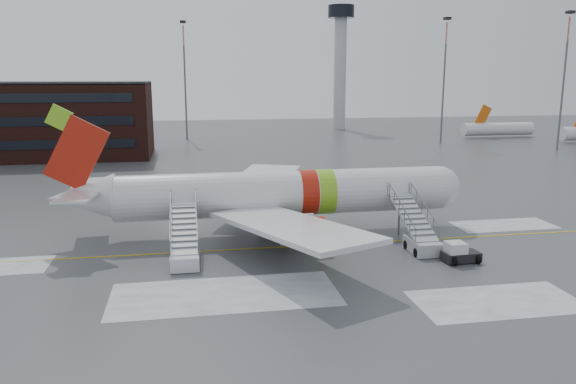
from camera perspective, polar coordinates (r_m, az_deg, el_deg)
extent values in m
plane|color=#494C4F|center=(45.58, 0.30, -5.20)|extent=(260.00, 260.00, 0.00)
cylinder|color=silver|center=(47.63, -0.43, -0.11)|extent=(28.00, 3.80, 3.80)
sphere|color=silver|center=(51.83, 15.01, 0.46)|extent=(3.80, 3.80, 3.80)
cube|color=black|center=(52.19, 16.08, 1.04)|extent=(1.09, 1.60, 0.97)
cone|color=silver|center=(47.68, -20.24, -0.52)|extent=(5.20, 3.72, 3.72)
cube|color=#AD1C0D|center=(47.12, -20.67, 3.69)|extent=(5.27, 0.30, 6.09)
cube|color=#81C51F|center=(47.06, -22.24, 7.00)|extent=(2.16, 0.26, 2.16)
cube|color=silver|center=(50.04, -19.57, 0.84)|extent=(3.07, 4.85, 0.18)
cube|color=silver|center=(45.01, -20.60, -0.40)|extent=(3.07, 4.85, 0.18)
cube|color=silver|center=(55.85, -2.92, 1.02)|extent=(10.72, 15.97, 1.13)
cube|color=silver|center=(39.46, 0.24, -3.51)|extent=(10.72, 15.97, 1.13)
cylinder|color=silver|center=(53.14, -0.84, -1.01)|extent=(3.40, 2.10, 2.10)
cylinder|color=silver|center=(43.22, 1.41, -4.01)|extent=(3.40, 2.10, 2.10)
cylinder|color=#595B60|center=(51.58, 12.84, -2.44)|extent=(0.20, 0.20, 1.80)
cylinder|color=black|center=(51.69, 12.82, -2.93)|extent=(0.90, 0.56, 0.90)
cylinder|color=black|center=(50.56, -1.44, -2.96)|extent=(0.90, 0.56, 0.90)
cylinder|color=black|center=(45.99, -0.53, -4.46)|extent=(0.90, 0.56, 0.90)
cube|color=#A7AAAE|center=(44.26, 13.52, -5.31)|extent=(2.00, 3.20, 1.00)
cube|color=#A7AAAE|center=(45.67, 12.57, -2.56)|extent=(1.90, 5.87, 2.52)
cube|color=#A7AAAE|center=(48.38, 11.14, -0.26)|extent=(1.90, 1.40, 0.15)
cylinder|color=#595B60|center=(48.40, 11.23, -2.33)|extent=(0.16, 0.16, 3.40)
cylinder|color=black|center=(43.10, 12.94, -6.03)|extent=(0.25, 0.70, 0.70)
cylinder|color=black|center=(45.55, 14.05, -5.11)|extent=(0.25, 0.70, 0.70)
cube|color=silver|center=(40.69, -10.45, -6.70)|extent=(2.00, 3.20, 1.00)
cube|color=silver|center=(42.22, -10.54, -3.64)|extent=(1.90, 5.87, 2.52)
cube|color=silver|center=(45.14, -10.58, -1.11)|extent=(1.90, 1.40, 0.15)
cylinder|color=#595B60|center=(45.15, -10.50, -3.32)|extent=(0.16, 0.16, 3.40)
cylinder|color=black|center=(39.83, -11.75, -7.46)|extent=(0.25, 0.70, 0.70)
cylinder|color=black|center=(41.70, -9.20, -6.48)|extent=(0.25, 0.70, 0.70)
cube|color=black|center=(42.87, 17.16, -6.26)|extent=(2.69, 1.53, 0.66)
cube|color=silver|center=(42.45, 16.66, -5.48)|extent=(1.38, 1.38, 0.84)
cube|color=black|center=(42.36, 16.69, -5.05)|extent=(1.18, 1.27, 0.14)
cylinder|color=black|center=(41.91, 16.48, -6.76)|extent=(0.31, 0.67, 0.66)
cylinder|color=black|center=(42.84, 18.68, -6.50)|extent=(0.31, 0.67, 0.66)
cylinder|color=black|center=(42.99, 15.63, -6.24)|extent=(0.31, 0.67, 0.66)
cylinder|color=black|center=(43.90, 17.79, -6.00)|extent=(0.31, 0.67, 0.66)
cylinder|color=#B2B5BA|center=(142.99, 5.30, 12.00)|extent=(3.00, 3.00, 28.00)
cylinder|color=black|center=(143.80, 5.42, 17.78)|extent=(6.40, 6.40, 3.00)
cylinder|color=#595B60|center=(116.21, 15.48, 9.52)|extent=(0.36, 0.36, 19.20)
cylinder|color=#CC7272|center=(116.42, 15.80, 15.19)|extent=(0.32, 0.32, 4.32)
cube|color=black|center=(116.65, 15.88, 16.60)|extent=(1.20, 1.20, 0.50)
cylinder|color=#595B60|center=(120.92, -10.37, 9.82)|extent=(0.36, 0.36, 19.20)
cylinder|color=#CC7272|center=(121.11, -10.58, 15.28)|extent=(0.32, 0.32, 4.32)
cube|color=black|center=(121.33, -10.63, 16.63)|extent=(1.20, 1.20, 0.50)
cylinder|color=#595B60|center=(112.34, 26.08, 8.70)|extent=(0.36, 0.36, 19.20)
cylinder|color=#CC7272|center=(112.55, 26.62, 14.55)|extent=(0.32, 0.32, 4.32)
cube|color=black|center=(112.79, 26.76, 16.00)|extent=(1.20, 1.20, 0.50)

